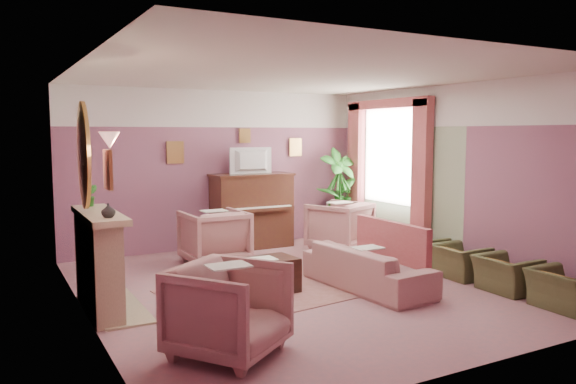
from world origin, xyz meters
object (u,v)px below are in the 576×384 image
olive_chair_b (507,268)px  olive_chair_c (460,256)px  television (253,158)px  floral_armchair_right (339,223)px  sofa (367,260)px  floral_armchair_front (229,305)px  floral_armchair_left (214,234)px  coffee_table (258,277)px  piano (252,211)px  side_table (339,221)px  olive_chair_a (565,283)px  olive_chair_d (420,246)px

olive_chair_b → olive_chair_c: bearing=90.0°
television → floral_armchair_right: television is taller
sofa → olive_chair_b: bearing=-33.2°
olive_chair_b → television: bearing=112.3°
olive_chair_b → olive_chair_c: 0.82m
floral_armchair_front → olive_chair_c: bearing=14.7°
television → sofa: television is taller
floral_armchair_left → olive_chair_b: (2.76, -3.26, -0.17)m
olive_chair_b → floral_armchair_front: bearing=-176.8°
television → coffee_table: bearing=-113.7°
floral_armchair_front → floral_armchair_right: bearing=44.3°
piano → sofa: piano is taller
floral_armchair_front → piano: bearing=62.7°
coffee_table → side_table: side_table is taller
coffee_table → floral_armchair_left: floral_armchair_left is taller
floral_armchair_right → floral_armchair_front: same height
sofa → floral_armchair_right: bearing=64.8°
floral_armchair_right → olive_chair_c: 2.42m
piano → olive_chair_c: (1.69, -3.35, -0.34)m
side_table → piano: bearing=178.7°
floral_armchair_left → olive_chair_b: size_ratio=1.33×
olive_chair_a → olive_chair_d: size_ratio=1.00×
television → olive_chair_d: size_ratio=1.12×
television → olive_chair_a: size_ratio=1.12×
side_table → floral_armchair_front: bearing=-133.5°
piano → floral_armchair_front: bearing=-117.3°
floral_armchair_right → olive_chair_b: size_ratio=1.33×
sofa → olive_chair_c: 1.51m
sofa → olive_chair_a: (1.50, -1.80, -0.08)m
sofa → olive_chair_a: bearing=-50.3°
floral_armchair_left → olive_chair_d: size_ratio=1.33×
coffee_table → floral_armchair_left: bearing=86.3°
floral_armchair_right → sofa: bearing=-115.2°
coffee_table → floral_armchair_right: (2.42, 1.77, 0.25)m
olive_chair_c → olive_chair_d: size_ratio=1.00×
olive_chair_c → olive_chair_d: bearing=90.0°
olive_chair_b → side_table: (0.17, 4.13, 0.04)m
coffee_table → sofa: 1.46m
floral_armchair_left → piano: bearing=40.5°
olive_chair_c → coffee_table: bearing=168.1°
floral_armchair_right → side_table: 1.13m
floral_armchair_front → olive_chair_d: size_ratio=1.33×
sofa → floral_armchair_right: 2.45m
floral_armchair_left → olive_chair_a: 4.93m
olive_chair_a → floral_armchair_left: bearing=124.1°
sofa → floral_armchair_left: floral_armchair_left is taller
floral_armchair_right → olive_chair_b: (0.46, -3.20, -0.17)m
floral_armchair_front → olive_chair_d: (3.96, 1.86, -0.17)m
piano → floral_armchair_right: size_ratio=1.47×
floral_armchair_front → olive_chair_a: floral_armchair_front is taller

